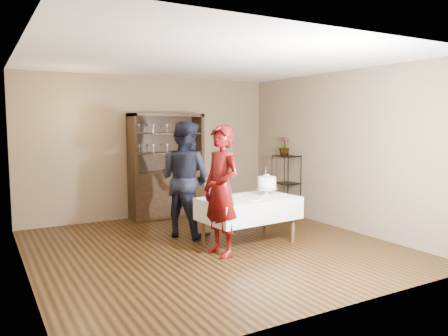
# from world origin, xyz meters

# --- Properties ---
(floor) EXTENTS (5.00, 5.00, 0.00)m
(floor) POSITION_xyz_m (0.00, 0.00, 0.00)
(floor) COLOR black
(floor) RESTS_ON ground
(ceiling) EXTENTS (5.00, 5.00, 0.00)m
(ceiling) POSITION_xyz_m (0.00, 0.00, 2.70)
(ceiling) COLOR white
(ceiling) RESTS_ON back_wall
(back_wall) EXTENTS (5.00, 0.02, 2.70)m
(back_wall) POSITION_xyz_m (0.00, 2.50, 1.35)
(back_wall) COLOR brown
(back_wall) RESTS_ON floor
(wall_left) EXTENTS (0.02, 5.00, 2.70)m
(wall_left) POSITION_xyz_m (-2.50, 0.00, 1.35)
(wall_left) COLOR brown
(wall_left) RESTS_ON floor
(wall_right) EXTENTS (0.02, 5.00, 2.70)m
(wall_right) POSITION_xyz_m (2.50, 0.00, 1.35)
(wall_right) COLOR brown
(wall_right) RESTS_ON floor
(china_hutch) EXTENTS (1.40, 0.48, 2.00)m
(china_hutch) POSITION_xyz_m (0.20, 2.25, 0.66)
(china_hutch) COLOR black
(china_hutch) RESTS_ON floor
(plant_etagere) EXTENTS (0.42, 0.42, 1.20)m
(plant_etagere) POSITION_xyz_m (2.28, 1.20, 0.65)
(plant_etagere) COLOR black
(plant_etagere) RESTS_ON floor
(cake_table) EXTENTS (1.49, 0.99, 0.71)m
(cake_table) POSITION_xyz_m (0.56, -0.11, 0.54)
(cake_table) COLOR silver
(cake_table) RESTS_ON floor
(woman) EXTENTS (0.52, 0.71, 1.80)m
(woman) POSITION_xyz_m (-0.07, -0.39, 0.90)
(woman) COLOR #390605
(woman) RESTS_ON floor
(man) EXTENTS (1.07, 1.14, 1.86)m
(man) POSITION_xyz_m (-0.07, 0.80, 0.93)
(man) COLOR black
(man) RESTS_ON floor
(cake) EXTENTS (0.37, 0.37, 0.44)m
(cake) POSITION_xyz_m (0.94, -0.03, 0.89)
(cake) COLOR silver
(cake) RESTS_ON cake_table
(plate_near) EXTENTS (0.23, 0.23, 0.01)m
(plate_near) POSITION_xyz_m (0.53, -0.32, 0.72)
(plate_near) COLOR silver
(plate_near) RESTS_ON cake_table
(plate_far) EXTENTS (0.20, 0.20, 0.01)m
(plate_far) POSITION_xyz_m (0.54, 0.18, 0.72)
(plate_far) COLOR silver
(plate_far) RESTS_ON cake_table
(potted_plant) EXTENTS (0.22, 0.22, 0.36)m
(potted_plant) POSITION_xyz_m (2.25, 1.23, 1.37)
(potted_plant) COLOR #4C6C33
(potted_plant) RESTS_ON plant_etagere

